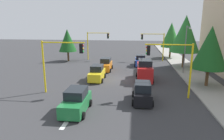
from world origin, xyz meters
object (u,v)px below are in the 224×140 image
object	(u,v)px
car_yellow	(97,73)
traffic_signal_far_right	(97,40)
traffic_signal_near_right	(60,57)
tree_roadside_far	(171,35)
street_lamp_curbside	(186,45)
delivery_van_red	(145,71)
tree_roadside_mid	(185,34)
car_green	(76,101)
car_orange	(106,65)
car_black	(142,93)
traffic_signal_far_left	(154,41)
tree_opposite_side	(67,40)
traffic_signal_near_left	(172,60)
car_blue	(140,61)
tree_roadside_near	(210,48)

from	to	relation	value
car_yellow	traffic_signal_far_right	bearing A→B (deg)	-169.02
traffic_signal_near_right	car_yellow	world-z (taller)	traffic_signal_near_right
traffic_signal_near_right	tree_roadside_far	world-z (taller)	tree_roadside_far
street_lamp_curbside	delivery_van_red	bearing A→B (deg)	-58.82
tree_roadside_mid	car_green	bearing A→B (deg)	-34.97
tree_roadside_mid	car_orange	bearing A→B (deg)	-76.32
tree_roadside_far	car_green	world-z (taller)	tree_roadside_far
tree_roadside_far	car_black	xyz separation A→B (m)	(25.52, -6.64, -3.98)
delivery_van_red	car_orange	xyz separation A→B (m)	(-4.87, -5.89, -0.39)
traffic_signal_far_left	tree_roadside_mid	xyz separation A→B (m)	(6.00, 4.35, 1.80)
tree_opposite_side	car_black	world-z (taller)	tree_opposite_side
car_orange	delivery_van_red	bearing A→B (deg)	50.40
traffic_signal_far_left	tree_roadside_far	distance (m)	5.64
traffic_signal_far_right	traffic_signal_near_left	xyz separation A→B (m)	(20.00, 11.34, -0.04)
car_orange	car_blue	bearing A→B (deg)	126.61
traffic_signal_far_left	car_yellow	bearing A→B (deg)	-30.19
delivery_van_red	car_yellow	xyz separation A→B (m)	(0.69, -6.22, -0.39)
car_green	car_black	distance (m)	6.29
tree_roadside_far	car_green	distance (m)	31.10
traffic_signal_near_left	delivery_van_red	size ratio (longest dim) A/B	1.14
traffic_signal_near_right	street_lamp_curbside	xyz separation A→B (m)	(-9.61, 14.88, 0.40)
car_blue	car_yellow	bearing A→B (deg)	-31.22
traffic_signal_near_left	traffic_signal_far_left	distance (m)	20.00
car_green	tree_roadside_mid	bearing A→B (deg)	145.03
traffic_signal_far_right	car_black	size ratio (longest dim) A/B	1.47
car_black	car_orange	bearing A→B (deg)	-156.67
car_orange	car_yellow	bearing A→B (deg)	-3.38
tree_roadside_near	car_green	size ratio (longest dim) A/B	1.71
tree_opposite_side	car_blue	size ratio (longest dim) A/B	1.62
traffic_signal_near_right	car_green	world-z (taller)	traffic_signal_near_right
tree_roadside_near	car_black	size ratio (longest dim) A/B	1.88
traffic_signal_near_left	tree_roadside_mid	size ratio (longest dim) A/B	0.64
car_black	street_lamp_curbside	bearing A→B (deg)	150.34
traffic_signal_near_left	car_black	size ratio (longest dim) A/B	1.46
car_yellow	tree_roadside_near	bearing A→B (deg)	84.04
car_black	traffic_signal_far_left	bearing A→B (deg)	172.61
traffic_signal_near_left	tree_opposite_side	bearing A→B (deg)	-137.20
traffic_signal_near_right	traffic_signal_near_left	world-z (taller)	traffic_signal_near_right
traffic_signal_near_right	car_green	distance (m)	6.00
car_blue	car_orange	bearing A→B (deg)	-53.39
car_blue	car_black	size ratio (longest dim) A/B	1.02
tree_opposite_side	tree_roadside_near	bearing A→B (deg)	56.93
car_green	car_yellow	distance (m)	9.68
car_orange	tree_roadside_far	bearing A→B (deg)	137.36
tree_roadside_far	car_blue	bearing A→B (deg)	-35.96
traffic_signal_far_right	car_yellow	distance (m)	15.18
traffic_signal_near_left	car_orange	world-z (taller)	traffic_signal_near_left
traffic_signal_near_left	tree_roadside_near	world-z (taller)	tree_roadside_near
street_lamp_curbside	tree_roadside_mid	xyz separation A→B (m)	(-4.39, 0.80, 1.30)
traffic_signal_far_right	street_lamp_curbside	bearing A→B (deg)	55.07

